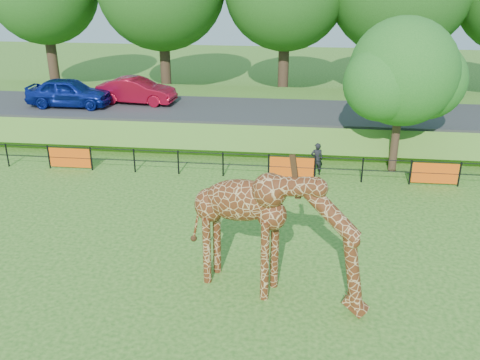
{
  "coord_description": "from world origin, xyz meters",
  "views": [
    {
      "loc": [
        3.29,
        -13.59,
        8.97
      ],
      "look_at": [
        1.35,
        2.89,
        2.0
      ],
      "focal_mm": 40.0,
      "sensor_mm": 36.0,
      "label": 1
    }
  ],
  "objects_px": {
    "car_red": "(137,91)",
    "visitor": "(317,159)",
    "car_blue": "(69,92)",
    "tree_east": "(405,76)",
    "giraffe": "(276,235)"
  },
  "relations": [
    {
      "from": "car_red",
      "to": "giraffe",
      "type": "bearing_deg",
      "value": -145.22
    },
    {
      "from": "car_blue",
      "to": "visitor",
      "type": "xyz_separation_m",
      "value": [
        13.26,
        -4.87,
        -1.45
      ]
    },
    {
      "from": "car_blue",
      "to": "tree_east",
      "type": "distance_m",
      "value": 17.36
    },
    {
      "from": "visitor",
      "to": "car_blue",
      "type": "bearing_deg",
      "value": -28.43
    },
    {
      "from": "car_blue",
      "to": "visitor",
      "type": "relative_size",
      "value": 3.07
    },
    {
      "from": "car_red",
      "to": "tree_east",
      "type": "distance_m",
      "value": 14.41
    },
    {
      "from": "giraffe",
      "to": "car_blue",
      "type": "relative_size",
      "value": 1.19
    },
    {
      "from": "car_red",
      "to": "visitor",
      "type": "distance_m",
      "value": 11.58
    },
    {
      "from": "visitor",
      "to": "tree_east",
      "type": "height_order",
      "value": "tree_east"
    },
    {
      "from": "car_blue",
      "to": "tree_east",
      "type": "bearing_deg",
      "value": -103.12
    },
    {
      "from": "giraffe",
      "to": "tree_east",
      "type": "height_order",
      "value": "tree_east"
    },
    {
      "from": "car_blue",
      "to": "car_red",
      "type": "relative_size",
      "value": 1.06
    },
    {
      "from": "car_red",
      "to": "visitor",
      "type": "relative_size",
      "value": 2.89
    },
    {
      "from": "car_blue",
      "to": "tree_east",
      "type": "xyz_separation_m",
      "value": [
        16.78,
        -3.89,
        2.09
      ]
    },
    {
      "from": "car_blue",
      "to": "tree_east",
      "type": "relative_size",
      "value": 0.67
    }
  ]
}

